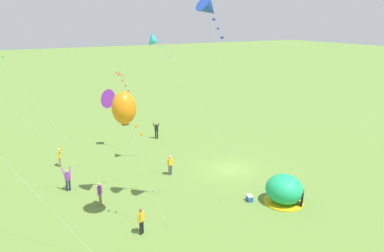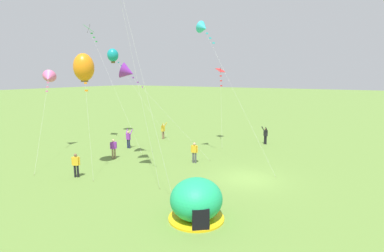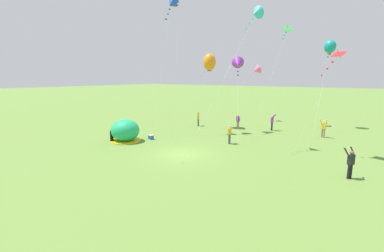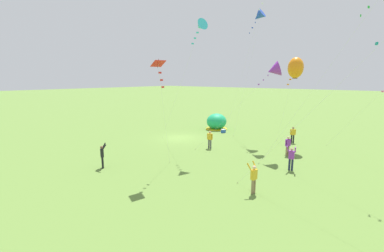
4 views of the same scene
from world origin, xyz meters
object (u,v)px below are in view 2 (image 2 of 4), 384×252
(cooler_box, at_px, (178,197))
(person_arms_raised, at_px, (163,130))
(kite_orange, at_px, (84,67))
(person_strolling, at_px, (114,148))
(person_with_toddler, at_px, (265,135))
(kite_red, at_px, (221,74))
(kite_pink, at_px, (49,78))
(kite_cyan, at_px, (203,28))
(person_watching_sky, at_px, (76,164))
(kite_teal, at_px, (113,55))
(person_flying_kite, at_px, (128,138))
(popup_tent, at_px, (196,200))
(person_far_back, at_px, (194,152))
(kite_green, at_px, (90,32))
(kite_purple, at_px, (128,72))

(cooler_box, xyz_separation_m, person_arms_raised, (13.49, 10.71, 0.78))
(kite_orange, bearing_deg, person_arms_raised, 9.35)
(person_strolling, height_order, person_with_toddler, person_with_toddler)
(kite_red, xyz_separation_m, kite_pink, (-11.01, 12.23, -0.40))
(kite_red, height_order, kite_cyan, kite_cyan)
(cooler_box, distance_m, person_strolling, 10.70)
(person_watching_sky, xyz_separation_m, kite_teal, (12.62, 8.49, 8.47))
(person_arms_raised, height_order, kite_red, kite_red)
(person_with_toddler, bearing_deg, person_flying_kite, 127.36)
(popup_tent, xyz_separation_m, kite_red, (16.17, 6.25, 6.31))
(person_watching_sky, bearing_deg, person_arms_raised, 9.44)
(popup_tent, xyz_separation_m, person_strolling, (6.03, 11.59, -0.03))
(person_far_back, distance_m, kite_orange, 10.59)
(kite_green, bearing_deg, person_strolling, -119.46)
(popup_tent, relative_size, person_watching_sky, 1.63)
(person_arms_raised, bearing_deg, person_watching_sky, -170.56)
(popup_tent, relative_size, kite_green, 0.23)
(person_strolling, bearing_deg, kite_cyan, -55.94)
(kite_green, distance_m, kite_purple, 8.68)
(kite_cyan, bearing_deg, popup_tent, -153.41)
(person_strolling, height_order, person_flying_kite, person_flying_kite)
(popup_tent, distance_m, person_arms_raised, 19.56)
(kite_purple, bearing_deg, cooler_box, -122.19)
(person_watching_sky, distance_m, person_arms_raised, 13.87)
(person_far_back, height_order, kite_pink, kite_pink)
(person_strolling, relative_size, person_flying_kite, 0.91)
(person_watching_sky, bearing_deg, kite_purple, -3.28)
(popup_tent, xyz_separation_m, kite_orange, (2.59, 10.66, 6.69))
(person_arms_raised, distance_m, kite_red, 9.11)
(person_strolling, bearing_deg, person_watching_sky, -166.33)
(popup_tent, distance_m, person_with_toddler, 18.19)
(person_flying_kite, bearing_deg, cooler_box, -126.37)
(person_with_toddler, relative_size, kite_purple, 0.23)
(person_far_back, relative_size, kite_teal, 0.17)
(kite_green, bearing_deg, kite_red, -57.94)
(person_watching_sky, xyz_separation_m, kite_purple, (5.31, -0.30, 6.42))
(person_strolling, height_order, kite_orange, kite_orange)
(popup_tent, distance_m, kite_cyan, 15.29)
(person_with_toddler, relative_size, kite_pink, 0.25)
(cooler_box, xyz_separation_m, kite_cyan, (8.97, 3.21, 10.76))
(cooler_box, height_order, person_arms_raised, person_arms_raised)
(person_with_toddler, height_order, person_arms_raised, same)
(person_far_back, bearing_deg, popup_tent, -149.71)
(kite_purple, relative_size, kite_orange, 0.94)
(person_strolling, height_order, kite_cyan, kite_cyan)
(cooler_box, xyz_separation_m, kite_teal, (12.43, 16.92, 9.21))
(kite_green, bearing_deg, person_flying_kite, -85.92)
(kite_pink, bearing_deg, person_strolling, -82.79)
(person_watching_sky, distance_m, kite_cyan, 14.55)
(person_with_toddler, bearing_deg, person_strolling, 141.18)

